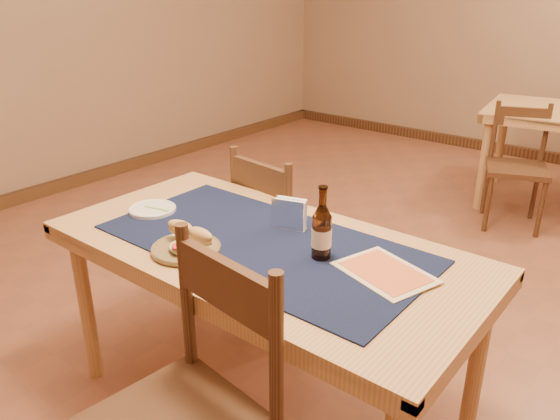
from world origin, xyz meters
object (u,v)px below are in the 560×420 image
Objects in this scene: chair_main_far at (283,234)px; chair_main_near at (186,417)px; main_table at (263,264)px; napkin_holder at (289,215)px; beer_bottle at (322,232)px; sandwich_plate at (188,244)px.

chair_main_far is 1.29m from chair_main_near.
main_table is 0.21m from napkin_holder.
beer_bottle reaches higher than main_table.
sandwich_plate is (-0.39, 0.38, 0.27)m from chair_main_near.
beer_bottle is at bearing -42.06° from chair_main_far.
napkin_holder reaches higher than main_table.
napkin_holder reaches higher than sandwich_plate.
sandwich_plate is at bearing -76.19° from chair_main_far.
chair_main_far reaches higher than main_table.
chair_main_far is 3.55× the size of beer_bottle.
chair_main_far is at bearing 122.04° from main_table.
chair_main_far is 0.87m from beer_bottle.
beer_bottle is 1.78× the size of napkin_holder.
chair_main_near reaches higher than sandwich_plate.
sandwich_plate is 0.41m from napkin_holder.
main_table is 0.30m from beer_bottle.
beer_bottle is (0.39, 0.25, 0.07)m from sandwich_plate.
chair_main_near reaches higher than chair_main_far.
beer_bottle reaches higher than chair_main_far.
chair_main_far is 0.93× the size of chair_main_near.
main_table is 1.74× the size of chair_main_far.
chair_main_near is at bearing -63.53° from chair_main_far.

